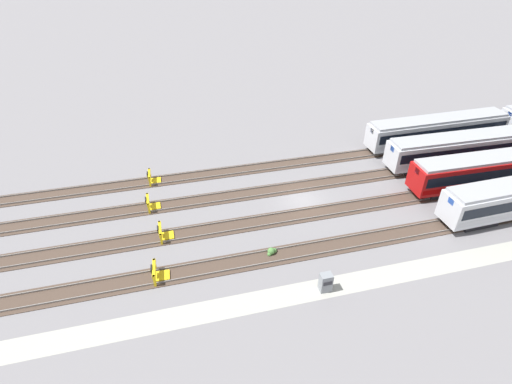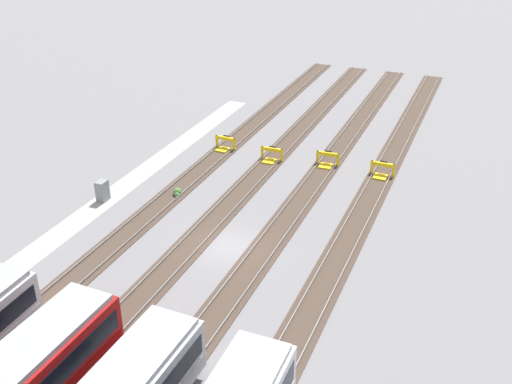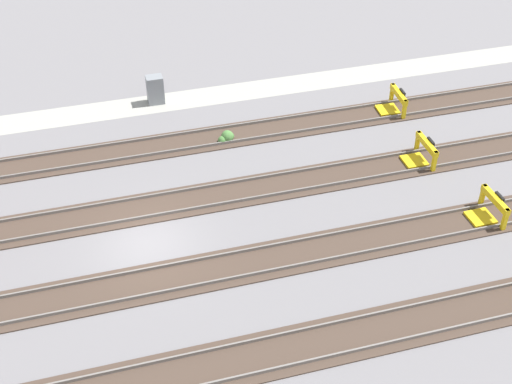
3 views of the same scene
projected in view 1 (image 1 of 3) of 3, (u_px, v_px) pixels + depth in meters
The scene contains 15 objects.
ground_plane at pixel (302, 200), 40.26m from camera, with size 400.00×400.00×0.00m, color slate.
service_walkway at pixel (351, 283), 31.14m from camera, with size 54.00×2.00×0.01m, color #9E9E93.
rail_track_nearest at pixel (330, 246), 34.53m from camera, with size 90.00×2.23×0.21m.
rail_track_near_inner at pixel (310, 214), 38.33m from camera, with size 90.00×2.24×0.21m.
rail_track_middle at pixel (294, 187), 42.13m from camera, with size 90.00×2.24×0.21m.
rail_track_far_inner at pixel (281, 165), 45.93m from camera, with size 90.00×2.23×0.21m.
subway_car_front_row_left_inner at pixel (493, 169), 41.23m from camera, with size 18.06×3.26×3.70m.
subway_car_back_row_leftmost at pixel (437, 130), 48.86m from camera, with size 18.02×2.96×3.70m.
subway_car_back_row_centre at pixel (463, 148), 45.00m from camera, with size 18.06×3.26×3.70m.
bumper_stop_nearest_track at pixel (158, 273), 31.32m from camera, with size 1.38×2.01×1.22m.
bumper_stop_near_inner_track at pixel (164, 233), 35.27m from camera, with size 1.34×2.00×1.22m.
bumper_stop_middle_track at pixel (151, 204), 38.89m from camera, with size 1.36×2.01×1.22m.
bumper_stop_far_inner_track at pixel (152, 178), 42.73m from camera, with size 1.36×2.01×1.22m.
electrical_cabinet at pixel (326, 282), 30.12m from camera, with size 0.90×0.73×1.60m.
weed_clump at pixel (272, 251), 33.71m from camera, with size 0.92×0.70×0.64m.
Camera 1 is at (-12.51, -30.55, 23.51)m, focal length 28.00 mm.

